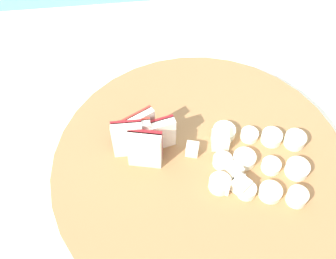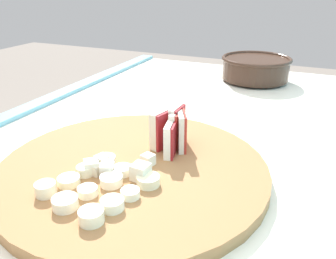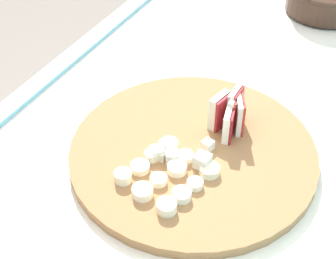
{
  "view_description": "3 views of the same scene",
  "coord_description": "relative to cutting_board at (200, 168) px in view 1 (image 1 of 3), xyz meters",
  "views": [
    {
      "loc": [
        -0.16,
        -0.27,
        1.42
      ],
      "look_at": [
        -0.12,
        0.04,
        0.97
      ],
      "focal_mm": 47.16,
      "sensor_mm": 36.0,
      "label": 1
    },
    {
      "loc": [
        0.28,
        0.21,
        1.18
      ],
      "look_at": [
        -0.14,
        0.03,
        0.98
      ],
      "focal_mm": 36.81,
      "sensor_mm": 36.0,
      "label": 2
    },
    {
      "loc": [
        0.41,
        0.21,
        1.45
      ],
      "look_at": [
        -0.07,
        -0.03,
        0.98
      ],
      "focal_mm": 52.41,
      "sensor_mm": 36.0,
      "label": 3
    }
  ],
  "objects": [
    {
      "name": "tile_backsplash",
      "position": [
        0.09,
        0.36,
        -0.29
      ],
      "size": [
        2.4,
        0.04,
        1.29
      ],
      "primitive_type": "cube",
      "color": "#5BA3C1",
      "rests_on": "ground"
    },
    {
      "name": "cutting_board",
      "position": [
        0.0,
        0.0,
        0.0
      ],
      "size": [
        0.38,
        0.38,
        0.02
      ],
      "primitive_type": "cylinder",
      "color": "olive",
      "rests_on": "tiled_countertop"
    },
    {
      "name": "apple_wedge_fan",
      "position": [
        -0.07,
        0.03,
        0.04
      ],
      "size": [
        0.08,
        0.06,
        0.06
      ],
      "color": "maroon",
      "rests_on": "cutting_board"
    },
    {
      "name": "apple_dice_pile",
      "position": [
        0.03,
        -0.01,
        0.02
      ],
      "size": [
        0.07,
        0.09,
        0.02
      ],
      "color": "beige",
      "rests_on": "cutting_board"
    },
    {
      "name": "banana_slice_rows",
      "position": [
        0.07,
        -0.01,
        0.02
      ],
      "size": [
        0.14,
        0.13,
        0.02
      ],
      "color": "#F4EAC6",
      "rests_on": "cutting_board"
    }
  ]
}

